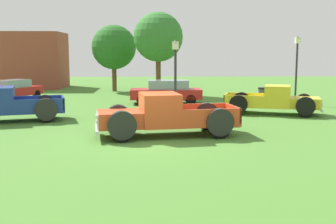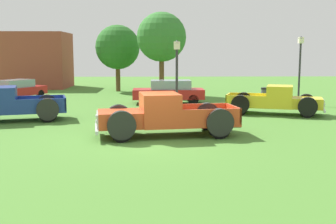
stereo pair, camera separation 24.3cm
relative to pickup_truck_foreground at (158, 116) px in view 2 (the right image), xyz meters
The scene contains 12 objects.
ground_plane 1.15m from the pickup_truck_foreground, 107.58° to the right, with size 80.00×80.00×0.00m, color #477A2D.
pickup_truck_foreground is the anchor object (origin of this frame).
pickup_truck_behind_left 8.19m from the pickup_truck_foreground, 40.81° to the left, with size 5.06×3.07×1.46m.
pickup_truck_behind_right 7.97m from the pickup_truck_foreground, 153.88° to the left, with size 5.46×3.15×1.58m.
sedan_distant_a 15.45m from the pickup_truck_foreground, 127.13° to the left, with size 3.28×4.31×1.34m.
sedan_distant_b 10.05m from the pickup_truck_foreground, 86.04° to the left, with size 4.32×1.80×1.44m.
lamp_post_near 12.78m from the pickup_truck_foreground, 48.02° to the left, with size 0.36×0.36×4.08m.
lamp_post_far 4.32m from the pickup_truck_foreground, 77.65° to the left, with size 0.36×0.36×3.68m.
trash_can 12.28m from the pickup_truck_foreground, 56.82° to the left, with size 0.59×0.59×0.95m.
oak_tree_east 15.53m from the pickup_truck_foreground, 88.89° to the left, with size 3.57×3.57×6.01m.
oak_tree_west 18.95m from the pickup_truck_foreground, 99.83° to the left, with size 3.55×3.55×5.31m.
brick_pavilion 24.95m from the pickup_truck_foreground, 116.70° to the left, with size 6.43×4.83×4.86m.
Camera 2 is at (0.24, -14.53, 3.10)m, focal length 44.52 mm.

